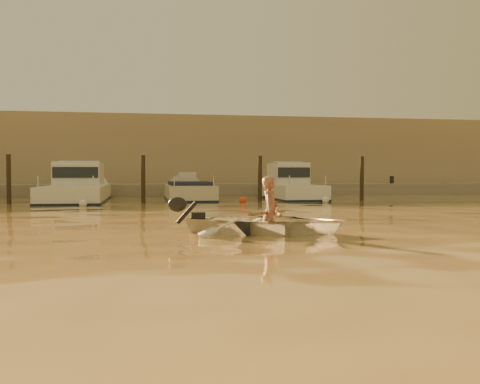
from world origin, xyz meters
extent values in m
plane|color=olive|center=(0.00, 0.00, 0.00)|extent=(160.00, 160.00, 0.00)
imported|color=silver|center=(2.31, 1.98, 0.22)|extent=(3.94, 3.45, 0.68)
imported|color=#945E4A|center=(2.40, 1.94, 0.44)|extent=(0.54, 0.63, 1.48)
cylinder|color=brown|center=(2.54, 1.88, 0.42)|extent=(0.46, 2.07, 0.13)
cylinder|color=brown|center=(2.36, 1.96, 0.42)|extent=(1.20, 1.79, 0.13)
cylinder|color=#2D2319|center=(-5.50, 13.80, 0.90)|extent=(0.18, 0.18, 2.20)
cylinder|color=#2D2319|center=(-0.20, 13.80, 0.90)|extent=(0.18, 0.18, 2.20)
cylinder|color=#2D2319|center=(4.80, 13.80, 0.90)|extent=(0.18, 0.18, 2.20)
cylinder|color=#2D2319|center=(9.50, 13.80, 0.90)|extent=(0.18, 0.18, 2.20)
sphere|color=white|center=(-2.45, 12.00, 0.10)|extent=(0.30, 0.30, 0.30)
sphere|color=#ED3E1B|center=(3.95, 13.36, 0.10)|extent=(0.30, 0.30, 0.30)
sphere|color=white|center=(7.49, 12.95, 0.10)|extent=(0.30, 0.30, 0.30)
cube|color=gray|center=(0.00, 21.50, 0.15)|extent=(52.00, 4.00, 1.00)
cube|color=#9E8466|center=(0.00, 27.00, 2.40)|extent=(46.00, 7.00, 4.80)
camera|label=1|loc=(-0.21, -8.88, 1.25)|focal=40.00mm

